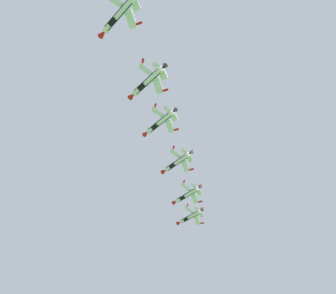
{
  "coord_description": "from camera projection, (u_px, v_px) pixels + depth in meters",
  "views": [
    {
      "loc": [
        -3.47,
        -3.91,
        1.6
      ],
      "look_at": [
        25.51,
        119.68,
        87.75
      ],
      "focal_mm": 52.0,
      "sensor_mm": 36.0,
      "label": 1
    }
  ],
  "objects": [
    {
      "name": "fighter_jet_lead",
      "position": [
        190.0,
        217.0,
        195.98
      ],
      "size": [
        9.46,
        15.09,
        6.36
      ],
      "rotation": [
        0.0,
        0.67,
        0.42
      ],
      "color": "white"
    },
    {
      "name": "fighter_jet_left_wing",
      "position": [
        187.0,
        195.0,
        178.18
      ],
      "size": [
        9.48,
        15.09,
        6.28
      ],
      "rotation": [
        0.0,
        0.66,
        0.42
      ],
      "color": "white"
    },
    {
      "name": "fighter_jet_right_wing",
      "position": [
        177.0,
        162.0,
        162.46
      ],
      "size": [
        9.5,
        15.09,
        6.22
      ],
      "rotation": [
        0.0,
        0.65,
        0.42
      ],
      "color": "white"
    },
    {
      "name": "fighter_jet_left_outer",
      "position": [
        160.0,
        122.0,
        144.89
      ],
      "size": [
        9.64,
        15.09,
        5.8
      ],
      "rotation": [
        0.0,
        0.6,
        0.42
      ],
      "color": "white"
    },
    {
      "name": "fighter_jet_right_outer",
      "position": [
        147.0,
        82.0,
        126.01
      ],
      "size": [
        9.4,
        15.09,
        6.51
      ],
      "rotation": [
        0.0,
        0.69,
        0.42
      ],
      "color": "white"
    },
    {
      "name": "fighter_jet_trail_slot",
      "position": [
        119.0,
        15.0,
        112.08
      ],
      "size": [
        9.57,
        15.09,
        6.04
      ],
      "rotation": [
        0.0,
        0.63,
        0.42
      ],
      "color": "white"
    }
  ]
}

